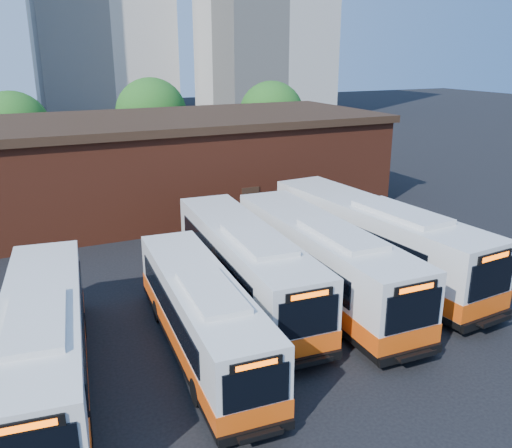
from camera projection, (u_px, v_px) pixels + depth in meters
name	position (u px, v px, depth m)	size (l,w,h in m)	color
ground	(327.00, 329.00, 21.79)	(220.00, 220.00, 0.00)	black
bus_farwest	(44.00, 347.00, 17.56)	(3.89, 12.26, 3.29)	silver
bus_west	(202.00, 317.00, 19.78)	(3.02, 11.43, 3.08)	silver
bus_midwest	(245.00, 267.00, 23.81)	(3.42, 12.96, 3.50)	silver
bus_mideast	(321.00, 263.00, 24.23)	(3.10, 13.24, 3.58)	silver
bus_east	(374.00, 242.00, 26.54)	(3.98, 14.07, 3.79)	silver
transit_worker	(383.00, 322.00, 20.64)	(0.60, 0.39, 1.64)	black
depot_building	(176.00, 161.00, 38.04)	(28.60, 12.60, 6.40)	maroon
tree_west	(13.00, 128.00, 43.93)	(6.00, 6.00, 7.65)	#382314
tree_mid	(151.00, 114.00, 50.36)	(6.56, 6.56, 8.36)	#382314
tree_east	(271.00, 114.00, 52.29)	(6.24, 6.24, 7.96)	#382314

